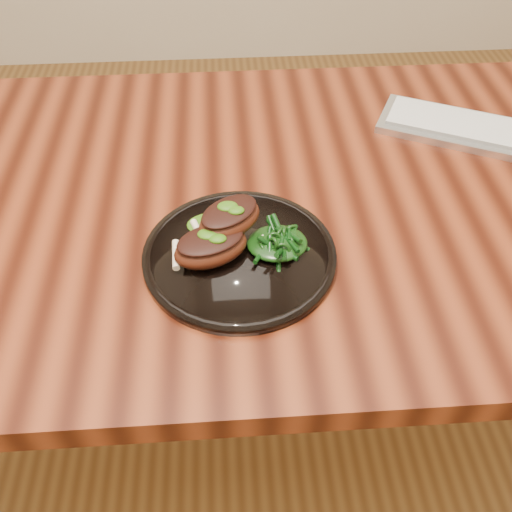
# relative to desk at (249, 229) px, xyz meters

# --- Properties ---
(desk) EXTENTS (1.60, 0.80, 0.75)m
(desk) POSITION_rel_desk_xyz_m (0.00, 0.00, 0.00)
(desk) COLOR black
(desk) RESTS_ON ground
(plate) EXTENTS (0.27, 0.27, 0.02)m
(plate) POSITION_rel_desk_xyz_m (-0.02, -0.15, 0.09)
(plate) COLOR black
(plate) RESTS_ON desk
(lamb_chop_front) EXTENTS (0.12, 0.10, 0.05)m
(lamb_chop_front) POSITION_rel_desk_xyz_m (-0.06, -0.16, 0.12)
(lamb_chop_front) COLOR #471A0D
(lamb_chop_front) RESTS_ON plate
(lamb_chop_back) EXTENTS (0.11, 0.11, 0.04)m
(lamb_chop_back) POSITION_rel_desk_xyz_m (-0.03, -0.13, 0.14)
(lamb_chop_back) COLOR #471A0D
(lamb_chop_back) RESTS_ON plate
(herb_smear) EXTENTS (0.08, 0.05, 0.01)m
(herb_smear) POSITION_rel_desk_xyz_m (-0.06, -0.10, 0.10)
(herb_smear) COLOR #1E4807
(herb_smear) RESTS_ON plate
(greens_heap) EXTENTS (0.08, 0.08, 0.03)m
(greens_heap) POSITION_rel_desk_xyz_m (0.03, -0.15, 0.11)
(greens_heap) COLOR black
(greens_heap) RESTS_ON plate
(keyboard) EXTENTS (0.42, 0.29, 0.02)m
(keyboard) POSITION_rel_desk_xyz_m (0.45, 0.12, 0.09)
(keyboard) COLOR #BCBEC1
(keyboard) RESTS_ON desk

